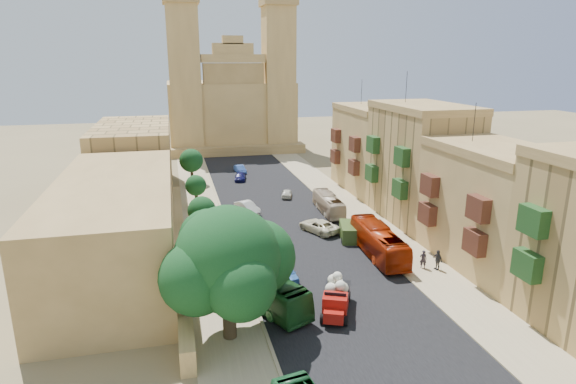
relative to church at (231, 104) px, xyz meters
name	(u,v)px	position (x,y,z in m)	size (l,w,h in m)	color
ground	(379,350)	(0.00, -78.61, -9.52)	(260.00, 260.00, 0.00)	olive
road_surface	(281,214)	(0.00, -48.61, -9.51)	(14.00, 140.00, 0.01)	black
sidewalk_east	(352,209)	(9.50, -48.61, -9.51)	(5.00, 140.00, 0.01)	tan
sidewalk_west	(204,220)	(-9.50, -48.61, -9.51)	(5.00, 140.00, 0.01)	tan
kerb_east	(334,210)	(7.00, -48.61, -9.46)	(0.25, 140.00, 0.12)	tan
kerb_west	(225,218)	(-7.00, -48.61, -9.46)	(0.25, 140.00, 0.12)	tan
townhouse_b	(493,206)	(15.95, -67.61, -3.86)	(9.00, 14.00, 14.90)	#AC884D
townhouse_c	(420,162)	(15.95, -53.61, -2.61)	(9.00, 14.00, 17.40)	tan
townhouse_d	(373,148)	(15.95, -39.61, -3.36)	(9.00, 14.00, 15.90)	#AC884D
west_wall	(180,246)	(-12.50, -58.61, -8.62)	(1.00, 40.00, 1.80)	#AC884D
west_building_low	(117,225)	(-18.00, -60.61, -5.32)	(10.00, 28.00, 8.40)	olive
west_building_mid	(135,160)	(-18.00, -34.61, -4.52)	(10.00, 22.00, 10.00)	tan
church	(231,104)	(0.00, 0.00, 0.00)	(28.00, 22.50, 36.30)	#AC884D
ficus_tree	(229,262)	(-9.42, -74.61, -3.88)	(9.54, 8.77, 9.54)	#35291A
street_tree_a	(211,249)	(-10.00, -66.61, -6.08)	(3.33, 3.33, 5.12)	#35291A
street_tree_b	(202,211)	(-10.00, -54.61, -6.39)	(3.04, 3.04, 4.67)	#35291A
street_tree_c	(196,186)	(-10.00, -42.61, -6.69)	(2.75, 2.75, 4.24)	#35291A
street_tree_d	(191,161)	(-10.00, -30.61, -5.79)	(3.61, 3.61, 5.56)	#35291A
red_truck	(336,296)	(-1.14, -73.04, -8.21)	(3.68, 5.34, 2.96)	#9E130C
olive_pickup	(349,232)	(5.31, -58.61, -8.71)	(2.67, 4.30, 1.65)	#354D1D
bus_green_north	(261,287)	(-6.50, -70.39, -8.08)	(2.41, 10.30, 2.87)	#1B4F1F
bus_red_east	(378,241)	(6.50, -63.59, -8.04)	(2.48, 10.59, 2.95)	#982105
bus_cream_east	(329,204)	(6.04, -49.41, -8.32)	(2.00, 8.55, 2.38)	#C1AB8D
car_blue_a	(288,273)	(-3.38, -66.56, -8.96)	(1.31, 3.25, 1.11)	#407CCA
car_white_a	(247,207)	(-3.91, -46.93, -8.81)	(1.50, 4.29, 1.41)	silver
car_cream	(319,226)	(2.78, -55.74, -8.80)	(2.37, 5.14, 1.43)	beige
car_dkblue	(240,177)	(-2.40, -29.94, -8.92)	(1.66, 4.07, 1.18)	#0C0E43
car_white_b	(287,193)	(2.58, -41.20, -8.94)	(1.36, 3.37, 1.15)	silver
car_blue_b	(240,169)	(-1.66, -24.56, -8.89)	(1.33, 3.82, 1.26)	#375EB3
pedestrian_a	(423,259)	(9.37, -67.32, -8.64)	(0.64, 0.42, 1.75)	#272229
pedestrian_c	(438,260)	(10.48, -67.93, -8.56)	(1.12, 0.47, 1.92)	#313133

